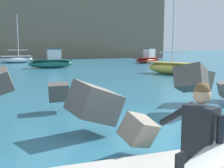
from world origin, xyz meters
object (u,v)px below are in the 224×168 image
Objects in this scene: boat_mid_right at (148,58)px; mooring_buoy_inner at (36,64)px; boat_mid_left at (169,67)px; boat_near_centre at (16,59)px; boat_near_left at (52,62)px; surfer_with_board at (209,146)px.

mooring_buoy_inner is (-16.95, -0.35, -0.47)m from boat_mid_right.
boat_mid_right is 12.63× the size of mooring_buoy_inner.
boat_mid_left reaches higher than mooring_buoy_inner.
boat_mid_right is at bearing -17.78° from boat_near_centre.
boat_near_centre is 1.32× the size of boat_mid_right.
boat_near_left is 13.00m from boat_near_centre.
boat_mid_right is at bearing 64.66° from surfer_with_board.
boat_mid_right reaches higher than boat_near_left.
mooring_buoy_inner is (-10.76, 16.39, -0.40)m from boat_mid_left.
boat_mid_left is 18.43× the size of mooring_buoy_inner.
boat_mid_right reaches higher than mooring_buoy_inner.
boat_mid_left is (9.30, -10.61, -0.10)m from boat_near_left.
boat_near_centre is 20.45m from boat_mid_right.
boat_near_centre is 0.91× the size of boat_mid_left.
boat_mid_right is (15.50, 6.13, -0.03)m from boat_near_left.
boat_mid_left reaches higher than boat_near_left.
surfer_with_board is 42.22m from boat_near_centre.
boat_mid_right is at bearing 21.59° from boat_near_left.
mooring_buoy_inner is at bearing 123.27° from boat_mid_left.
surfer_with_board is at bearing -86.64° from boat_near_centre.
boat_near_left is at bearing -72.17° from boat_near_centre.
boat_mid_left reaches higher than boat_near_centre.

